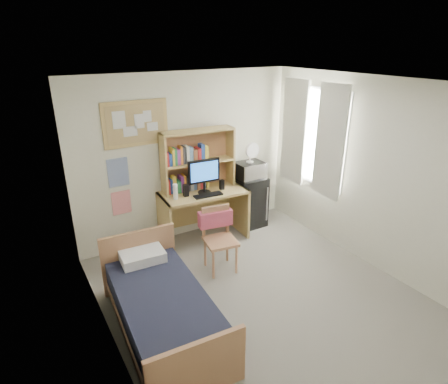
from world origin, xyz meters
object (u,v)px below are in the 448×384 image
bulletin_board (136,124)px  desk (203,216)px  bed (164,313)px  monitor (204,176)px  desk_fan (250,153)px  mini_fridge (248,201)px  microwave (250,170)px  desk_chair (221,241)px  speaker_right (222,185)px  speaker_left (186,190)px

bulletin_board → desk: size_ratio=0.71×
bed → monitor: 2.24m
desk → desk_fan: desk_fan is taller
mini_fridge → desk_fan: bearing=-90.0°
microwave → desk: bearing=-176.5°
desk_chair → microwave: (1.12, 0.95, 0.55)m
speaker_right → microwave: (0.62, 0.14, 0.10)m
desk → speaker_right: 0.58m
mini_fridge → desk_chair: bearing=-139.1°
desk → monitor: size_ratio=2.48×
desk_fan → microwave: bearing=-0.0°
speaker_left → microwave: size_ratio=0.40×
speaker_right → microwave: microwave is taller
desk_chair → speaker_right: (0.50, 0.81, 0.46)m
monitor → speaker_right: monitor is taller
speaker_right → monitor: bearing=-180.0°
mini_fridge → speaker_right: bearing=-165.7°
microwave → speaker_right: bearing=-167.5°
mini_fridge → microwave: 0.57m
bed → monitor: (1.35, 1.57, 0.85)m
bulletin_board → bed: size_ratio=0.52×
speaker_left → speaker_right: (0.60, -0.04, -0.01)m
bed → speaker_right: 2.36m
mini_fridge → monitor: bearing=-171.6°
monitor → speaker_left: (-0.30, 0.02, -0.18)m
speaker_left → speaker_right: 0.60m
speaker_right → speaker_left: bearing=-180.0°
bulletin_board → bed: bulletin_board is taller
bed → speaker_right: bearing=46.9°
monitor → speaker_right: (0.30, -0.02, -0.19)m
microwave → desk_fan: size_ratio=1.49×
desk → mini_fridge: size_ratio=1.52×
desk_chair → bed: (-1.15, -0.74, -0.21)m
speaker_right → desk: bearing=168.7°
desk → desk_fan: (0.91, 0.06, 0.87)m
speaker_left → speaker_right: size_ratio=1.17×
bulletin_board → speaker_left: bearing=-34.1°
desk → speaker_right: bearing=-11.3°
bulletin_board → desk_fan: (1.77, -0.28, -0.63)m
bed → speaker_right: speaker_right is taller
speaker_left → desk_fan: desk_fan is taller
microwave → desk_fan: 0.28m
desk → bed: size_ratio=0.74×
speaker_left → bed: bearing=-119.5°
mini_fridge → microwave: size_ratio=1.92×
mini_fridge → bed: bearing=-143.1°
monitor → microwave: (0.91, 0.12, -0.10)m
desk_chair → bed: 1.38m
microwave → desk_fan: desk_fan is taller
bulletin_board → desk: 1.76m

